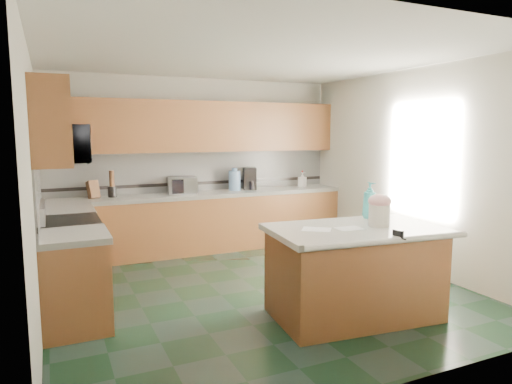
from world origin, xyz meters
TOP-DOWN VIEW (x-y plane):
  - floor at (0.00, 0.00)m, footprint 4.60×4.60m
  - ceiling at (0.00, 0.00)m, footprint 4.60×4.60m
  - wall_back at (0.00, 2.32)m, footprint 4.60×0.04m
  - wall_front at (0.00, -2.32)m, footprint 4.60×0.04m
  - wall_left at (-2.32, 0.00)m, footprint 0.04×4.60m
  - wall_right at (2.32, 0.00)m, footprint 0.04×4.60m
  - back_base_cab at (0.00, 2.00)m, footprint 4.60×0.60m
  - back_countertop at (0.00, 2.00)m, footprint 4.60×0.64m
  - back_upper_cab at (0.00, 2.13)m, footprint 4.60×0.33m
  - back_backsplash at (0.00, 2.29)m, footprint 4.60×0.02m
  - back_accent_band at (0.00, 2.28)m, footprint 4.60×0.01m
  - left_base_cab_rear at (-2.00, 1.29)m, footprint 0.60×0.82m
  - left_counter_rear at (-2.00, 1.29)m, footprint 0.64×0.82m
  - left_base_cab_front at (-2.00, -0.24)m, footprint 0.60×0.72m
  - left_counter_front at (-2.00, -0.24)m, footprint 0.64×0.72m
  - left_backsplash at (-2.29, 0.55)m, footprint 0.02×2.30m
  - left_accent_band at (-2.28, 0.55)m, footprint 0.01×2.30m
  - left_upper_cab_rear at (-2.13, 1.42)m, footprint 0.33×1.09m
  - left_upper_cab_front at (-2.13, -0.24)m, footprint 0.33×0.72m
  - range_body at (-2.00, 0.50)m, footprint 0.60×0.76m
  - range_oven_door at (-1.71, 0.50)m, footprint 0.02×0.68m
  - range_cooktop at (-2.00, 0.50)m, footprint 0.62×0.78m
  - range_handle at (-1.68, 0.50)m, footprint 0.02×0.66m
  - range_backguard at (-2.26, 0.50)m, footprint 0.06×0.76m
  - microwave at (-2.00, 0.50)m, footprint 0.50×0.73m
  - island_base at (0.57, -1.11)m, footprint 1.67×1.06m
  - island_top at (0.57, -1.11)m, footprint 1.78×1.17m
  - island_bullnose at (0.57, -1.61)m, footprint 1.69×0.22m
  - treat_jar at (0.82, -1.16)m, footprint 0.24×0.24m
  - treat_jar_lid at (0.82, -1.16)m, footprint 0.23×0.23m
  - treat_jar_knob at (0.82, -1.16)m, footprint 0.07×0.03m
  - treat_jar_knob_end_l at (0.79, -1.16)m, footprint 0.04×0.04m
  - treat_jar_knob_end_r at (0.86, -1.16)m, footprint 0.04×0.04m
  - soap_bottle_island at (1.00, -0.78)m, footprint 0.17×0.17m
  - paper_sheet_a at (0.47, -1.14)m, footprint 0.27×0.20m
  - paper_sheet_b at (0.16, -1.04)m, footprint 0.34×0.33m
  - clamp_body at (0.68, -1.59)m, footprint 0.05×0.11m
  - clamp_handle at (0.68, -1.65)m, footprint 0.02×0.07m
  - knife_block at (-1.62, 2.05)m, footprint 0.19×0.22m
  - utensil_crock at (-1.35, 2.08)m, footprint 0.13×0.13m
  - utensil_bundle at (-1.35, 2.08)m, footprint 0.07×0.07m
  - toaster_oven at (-0.32, 2.05)m, footprint 0.48×0.37m
  - toaster_oven_door at (-0.32, 1.91)m, footprint 0.39×0.01m
  - paper_towel at (0.55, 2.10)m, footprint 0.12×0.12m
  - paper_towel_base at (0.55, 2.10)m, footprint 0.19×0.19m
  - water_jug at (0.55, 2.06)m, footprint 0.19×0.19m
  - water_jug_neck at (0.55, 2.06)m, footprint 0.09×0.09m
  - coffee_maker at (0.82, 2.08)m, footprint 0.27×0.29m
  - coffee_carafe at (0.82, 2.03)m, footprint 0.15×0.15m
  - soap_bottle_back at (1.80, 2.05)m, footprint 0.16×0.16m
  - soap_back_cap at (1.80, 2.05)m, footprint 0.02×0.02m
  - window_light_proxy at (2.29, -0.20)m, footprint 0.02×1.40m

SIDE VIEW (x-z plane):
  - floor at x=0.00m, z-range 0.00..0.00m
  - range_oven_door at x=-1.71m, z-range 0.12..0.68m
  - back_base_cab at x=0.00m, z-range 0.00..0.86m
  - left_base_cab_rear at x=-2.00m, z-range 0.00..0.86m
  - left_base_cab_front at x=-2.00m, z-range 0.00..0.86m
  - island_base at x=0.57m, z-range 0.00..0.86m
  - range_body at x=-2.00m, z-range 0.00..0.88m
  - range_handle at x=-1.68m, z-range 0.77..0.79m
  - back_countertop at x=0.00m, z-range 0.86..0.92m
  - left_counter_rear at x=-2.00m, z-range 0.86..0.92m
  - left_counter_front at x=-2.00m, z-range 0.86..0.92m
  - island_top at x=0.57m, z-range 0.86..0.92m
  - island_bullnose at x=0.57m, z-range 0.86..0.92m
  - range_cooktop at x=-2.00m, z-range 0.88..0.92m
  - clamp_handle at x=0.68m, z-range 0.90..0.92m
  - paper_sheet_a at x=0.47m, z-range 0.92..0.92m
  - paper_sheet_b at x=0.16m, z-range 0.92..0.92m
  - paper_towel_base at x=0.55m, z-range 0.92..0.93m
  - clamp_body at x=0.68m, z-range 0.88..0.98m
  - coffee_carafe at x=0.82m, z-range 0.92..1.07m
  - utensil_crock at x=-1.35m, z-range 0.92..1.08m
  - range_backguard at x=-2.26m, z-range 0.93..1.11m
  - treat_jar at x=0.82m, z-range 0.92..1.14m
  - back_accent_band at x=0.00m, z-range 1.02..1.06m
  - left_accent_band at x=-2.28m, z-range 1.02..1.06m
  - soap_bottle_back at x=1.80m, z-range 0.92..1.17m
  - toaster_oven at x=-0.32m, z-range 0.92..1.17m
  - toaster_oven_door at x=-0.32m, z-range 0.94..1.15m
  - knife_block at x=-1.62m, z-range 0.91..1.18m
  - paper_towel at x=0.55m, z-range 0.92..1.20m
  - water_jug at x=0.55m, z-range 0.92..1.24m
  - coffee_maker at x=0.82m, z-range 0.92..1.28m
  - soap_bottle_island at x=1.00m, z-range 0.92..1.32m
  - treat_jar_lid at x=0.82m, z-range 1.10..1.24m
  - soap_back_cap at x=1.80m, z-range 1.17..1.20m
  - utensil_bundle at x=-1.35m, z-range 1.08..1.31m
  - treat_jar_knob at x=0.82m, z-range 1.21..1.23m
  - treat_jar_knob_end_l at x=0.79m, z-range 1.20..1.24m
  - treat_jar_knob_end_r at x=0.86m, z-range 1.20..1.24m
  - back_backsplash at x=0.00m, z-range 0.92..1.55m
  - left_backsplash at x=-2.29m, z-range 0.92..1.55m
  - water_jug_neck at x=0.55m, z-range 1.24..1.28m
  - wall_back at x=0.00m, z-range 0.00..2.70m
  - wall_front at x=0.00m, z-range 0.00..2.70m
  - wall_left at x=-2.32m, z-range 0.00..2.70m
  - wall_right at x=2.32m, z-range 0.00..2.70m
  - window_light_proxy at x=2.29m, z-range 0.95..2.05m
  - microwave at x=-2.00m, z-range 1.53..1.94m
  - back_upper_cab at x=0.00m, z-range 1.55..2.33m
  - left_upper_cab_rear at x=-2.13m, z-range 1.55..2.33m
  - left_upper_cab_front at x=-2.13m, z-range 1.55..2.33m
  - ceiling at x=0.00m, z-range 2.70..2.70m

